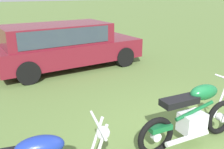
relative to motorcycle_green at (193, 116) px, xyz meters
name	(u,v)px	position (x,y,z in m)	size (l,w,h in m)	color
motorcycle_green	(193,116)	(0.00, 0.00, 0.00)	(1.98, 0.64, 1.02)	black
car_burgundy	(64,43)	(-0.39, 5.00, 0.34)	(4.60, 2.02, 1.43)	maroon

